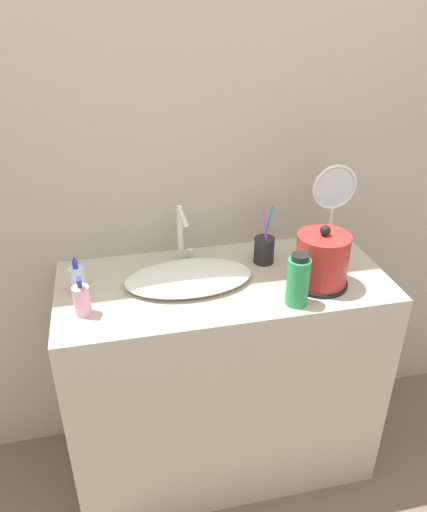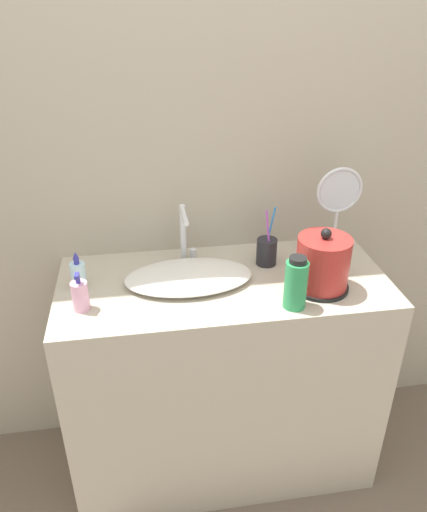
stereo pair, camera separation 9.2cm
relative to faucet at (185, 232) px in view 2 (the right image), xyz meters
name	(u,v)px [view 2 (the right image)]	position (x,y,z in m)	size (l,w,h in m)	color
ground_plane	(233,508)	(0.12, -0.41, -1.00)	(12.00, 12.00, 0.00)	#6B5B4C
wall_back	(212,139)	(0.12, 0.12, 0.30)	(6.00, 0.04, 2.60)	#ADA38E
vanity_counter	(223,376)	(0.12, -0.16, -0.56)	(1.15, 0.51, 0.88)	#B7AD99
sink_basin	(189,277)	(0.00, -0.15, -0.10)	(0.44, 0.25, 0.04)	silver
faucet	(185,232)	(0.00, 0.00, 0.00)	(0.06, 0.15, 0.22)	silver
electric_kettle	(322,265)	(0.43, -0.25, -0.03)	(0.19, 0.19, 0.22)	black
toothbrush_cup	(267,251)	(0.29, -0.06, -0.07)	(0.07, 0.07, 0.23)	#232328
lotion_bottle	(80,295)	(-0.36, -0.26, -0.07)	(0.05, 0.05, 0.13)	#EAA8C6
shampoo_bottle	(296,283)	(0.31, -0.34, -0.04)	(0.07, 0.07, 0.18)	#2D9956
mouthwash_bottle	(78,275)	(-0.37, -0.13, -0.07)	(0.05, 0.05, 0.14)	silver
vanity_mirror	(337,208)	(0.55, -0.05, 0.08)	(0.17, 0.12, 0.35)	silver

